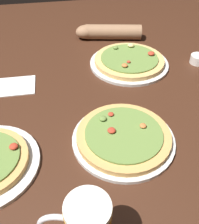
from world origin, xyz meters
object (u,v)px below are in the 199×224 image
object	(u,v)px
pizza_plate_side	(123,137)
ramekin_sauce	(198,59)
diner_arm	(106,32)
napkin_folded	(15,86)
pizza_plate_far	(129,61)

from	to	relation	value
pizza_plate_side	ramekin_sauce	xyz separation A→B (m)	(0.44, 0.39, 0.00)
ramekin_sauce	diner_arm	xyz separation A→B (m)	(-0.35, 0.31, 0.02)
napkin_folded	pizza_plate_side	bearing A→B (deg)	-45.79
ramekin_sauce	diner_arm	bearing A→B (deg)	138.27
diner_arm	ramekin_sauce	bearing A→B (deg)	-41.73
pizza_plate_side	napkin_folded	bearing A→B (deg)	134.21
pizza_plate_side	ramekin_sauce	bearing A→B (deg)	41.57
pizza_plate_side	napkin_folded	distance (m)	0.49
pizza_plate_far	ramekin_sauce	bearing A→B (deg)	-7.86
pizza_plate_far	napkin_folded	bearing A→B (deg)	-170.74
napkin_folded	diner_arm	xyz separation A→B (m)	(0.43, 0.35, 0.03)
ramekin_sauce	pizza_plate_side	bearing A→B (deg)	-138.43
pizza_plate_far	diner_arm	bearing A→B (deg)	99.98
napkin_folded	diner_arm	world-z (taller)	diner_arm
pizza_plate_far	pizza_plate_side	size ratio (longest dim) A/B	1.09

